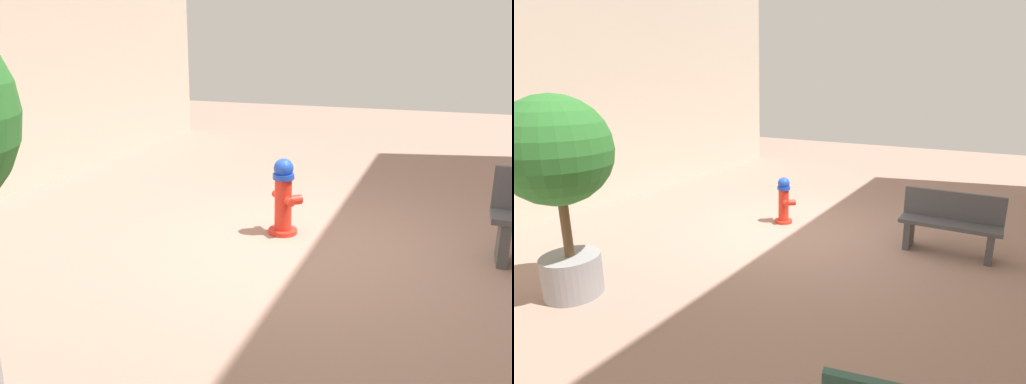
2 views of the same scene
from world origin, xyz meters
TOP-DOWN VIEW (x-y plane):
  - ground_plane at (0.00, 0.00)m, footprint 23.40×23.40m
  - fire_hydrant at (0.55, -0.37)m, footprint 0.38×0.38m

SIDE VIEW (x-z plane):
  - ground_plane at x=0.00m, z-range 0.00..0.00m
  - fire_hydrant at x=0.55m, z-range 0.00..0.88m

